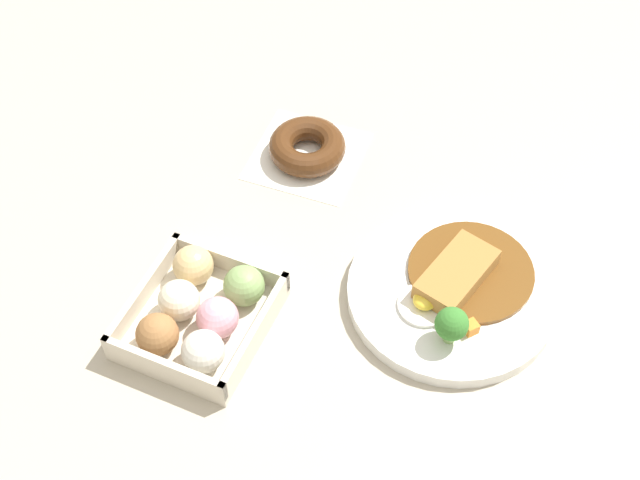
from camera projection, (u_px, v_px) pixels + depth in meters
The scene contains 4 objects.
ground_plane at pixel (378, 282), 1.13m from camera, with size 1.60×1.60×0.00m, color #B2A893.
curry_plate at pixel (453, 291), 1.10m from camera, with size 0.25×0.25×0.07m.
donut_box at pixel (199, 313), 1.07m from camera, with size 0.17×0.16×0.06m.
chocolate_ring_donut at pixel (307, 148), 1.25m from camera, with size 0.15×0.15×0.04m.
Camera 1 is at (-0.64, -0.20, 0.91)m, focal length 51.41 mm.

